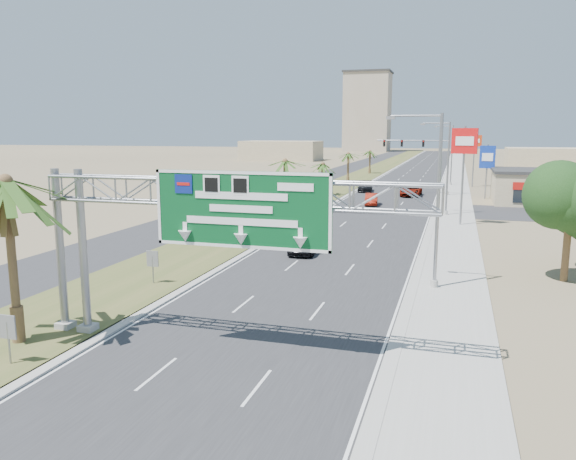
# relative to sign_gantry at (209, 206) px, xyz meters

# --- Properties ---
(road) EXTENTS (12.00, 300.00, 0.02)m
(road) POSITION_rel_sign_gantry_xyz_m (1.06, 100.07, -6.05)
(road) COLOR #28282B
(road) RESTS_ON ground
(sidewalk_right) EXTENTS (4.00, 300.00, 0.10)m
(sidewalk_right) POSITION_rel_sign_gantry_xyz_m (9.56, 100.07, -6.01)
(sidewalk_right) COLOR #9E9B93
(sidewalk_right) RESTS_ON ground
(median_grass) EXTENTS (7.00, 300.00, 0.12)m
(median_grass) POSITION_rel_sign_gantry_xyz_m (-8.94, 100.07, -6.00)
(median_grass) COLOR #445023
(median_grass) RESTS_ON ground
(opposing_road) EXTENTS (8.00, 300.00, 0.02)m
(opposing_road) POSITION_rel_sign_gantry_xyz_m (-15.94, 100.07, -6.05)
(opposing_road) COLOR #28282B
(opposing_road) RESTS_ON ground
(sign_gantry) EXTENTS (16.75, 1.24, 7.50)m
(sign_gantry) POSITION_rel_sign_gantry_xyz_m (0.00, 0.00, 0.00)
(sign_gantry) COLOR gray
(sign_gantry) RESTS_ON ground
(palm_near) EXTENTS (5.70, 5.70, 8.35)m
(palm_near) POSITION_rel_sign_gantry_xyz_m (-8.14, -1.93, 0.87)
(palm_near) COLOR brown
(palm_near) RESTS_ON ground
(palm_row_b) EXTENTS (3.99, 3.99, 5.95)m
(palm_row_b) POSITION_rel_sign_gantry_xyz_m (-8.44, 22.07, -1.16)
(palm_row_b) COLOR brown
(palm_row_b) RESTS_ON ground
(palm_row_c) EXTENTS (3.99, 3.99, 6.75)m
(palm_row_c) POSITION_rel_sign_gantry_xyz_m (-8.44, 38.07, -0.39)
(palm_row_c) COLOR brown
(palm_row_c) RESTS_ON ground
(palm_row_d) EXTENTS (3.99, 3.99, 5.45)m
(palm_row_d) POSITION_rel_sign_gantry_xyz_m (-8.44, 56.07, -1.64)
(palm_row_d) COLOR brown
(palm_row_d) RESTS_ON ground
(palm_row_e) EXTENTS (3.99, 3.99, 6.15)m
(palm_row_e) POSITION_rel_sign_gantry_xyz_m (-8.44, 75.07, -0.97)
(palm_row_e) COLOR brown
(palm_row_e) RESTS_ON ground
(palm_row_f) EXTENTS (3.99, 3.99, 5.75)m
(palm_row_f) POSITION_rel_sign_gantry_xyz_m (-8.44, 100.07, -1.35)
(palm_row_f) COLOR brown
(palm_row_f) RESTS_ON ground
(streetlight_near) EXTENTS (3.27, 0.44, 10.00)m
(streetlight_near) POSITION_rel_sign_gantry_xyz_m (8.36, 12.07, -1.36)
(streetlight_near) COLOR gray
(streetlight_near) RESTS_ON ground
(streetlight_mid) EXTENTS (3.27, 0.44, 10.00)m
(streetlight_mid) POSITION_rel_sign_gantry_xyz_m (8.36, 42.07, -1.36)
(streetlight_mid) COLOR gray
(streetlight_mid) RESTS_ON ground
(streetlight_far) EXTENTS (3.27, 0.44, 10.00)m
(streetlight_far) POSITION_rel_sign_gantry_xyz_m (8.36, 78.07, -1.36)
(streetlight_far) COLOR gray
(streetlight_far) RESTS_ON ground
(signal_mast) EXTENTS (10.28, 0.71, 8.00)m
(signal_mast) POSITION_rel_sign_gantry_xyz_m (6.23, 62.05, -1.21)
(signal_mast) COLOR gray
(signal_mast) RESTS_ON ground
(store_building) EXTENTS (18.00, 10.00, 4.00)m
(store_building) POSITION_rel_sign_gantry_xyz_m (23.06, 56.07, -4.06)
(store_building) COLOR tan
(store_building) RESTS_ON ground
(oak_near) EXTENTS (4.50, 4.50, 6.80)m
(oak_near) POSITION_rel_sign_gantry_xyz_m (16.06, 16.07, -1.53)
(oak_near) COLOR brown
(oak_near) RESTS_ON ground
(median_signback_a) EXTENTS (0.75, 0.08, 2.08)m
(median_signback_a) POSITION_rel_sign_gantry_xyz_m (-6.74, -3.93, -4.61)
(median_signback_a) COLOR gray
(median_signback_a) RESTS_ON ground
(median_signback_b) EXTENTS (0.75, 0.08, 2.08)m
(median_signback_b) POSITION_rel_sign_gantry_xyz_m (-7.44, 8.07, -4.61)
(median_signback_b) COLOR gray
(median_signback_b) RESTS_ON ground
(tower_distant) EXTENTS (20.00, 16.00, 35.00)m
(tower_distant) POSITION_rel_sign_gantry_xyz_m (-30.94, 240.07, 11.44)
(tower_distant) COLOR tan
(tower_distant) RESTS_ON ground
(building_distant_left) EXTENTS (24.00, 14.00, 6.00)m
(building_distant_left) POSITION_rel_sign_gantry_xyz_m (-43.94, 150.07, -3.06)
(building_distant_left) COLOR tan
(building_distant_left) RESTS_ON ground
(building_distant_right) EXTENTS (20.00, 12.00, 5.00)m
(building_distant_right) POSITION_rel_sign_gantry_xyz_m (31.06, 130.07, -3.56)
(building_distant_right) COLOR tan
(building_distant_right) RESTS_ON ground
(car_left_lane) EXTENTS (1.92, 4.68, 1.59)m
(car_left_lane) POSITION_rel_sign_gantry_xyz_m (-1.06, 19.25, -5.26)
(car_left_lane) COLOR black
(car_left_lane) RESTS_ON ground
(car_mid_lane) EXTENTS (2.01, 4.49, 1.43)m
(car_mid_lane) POSITION_rel_sign_gantry_xyz_m (-0.44, 48.35, -5.34)
(car_mid_lane) COLOR maroon
(car_mid_lane) RESTS_ON ground
(car_right_lane) EXTENTS (2.79, 5.90, 1.63)m
(car_right_lane) POSITION_rel_sign_gantry_xyz_m (3.49, 59.62, -5.24)
(car_right_lane) COLOR gray
(car_right_lane) RESTS_ON ground
(car_far) EXTENTS (2.68, 5.41, 1.51)m
(car_far) POSITION_rel_sign_gantry_xyz_m (-3.67, 63.92, -5.30)
(car_far) COLOR black
(car_far) RESTS_ON ground
(pole_sign_red_near) EXTENTS (2.41, 0.83, 9.50)m
(pole_sign_red_near) POSITION_rel_sign_gantry_xyz_m (10.06, 35.67, 1.45)
(pole_sign_red_near) COLOR gray
(pole_sign_red_near) RESTS_ON ground
(pole_sign_blue) EXTENTS (2.02, 0.60, 7.32)m
(pole_sign_blue) POSITION_rel_sign_gantry_xyz_m (13.32, 59.32, -0.70)
(pole_sign_blue) COLOR gray
(pole_sign_blue) RESTS_ON ground
(pole_sign_red_far) EXTENTS (2.22, 0.60, 8.60)m
(pole_sign_red_far) POSITION_rel_sign_gantry_xyz_m (12.03, 76.14, 0.74)
(pole_sign_red_far) COLOR gray
(pole_sign_red_far) RESTS_ON ground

